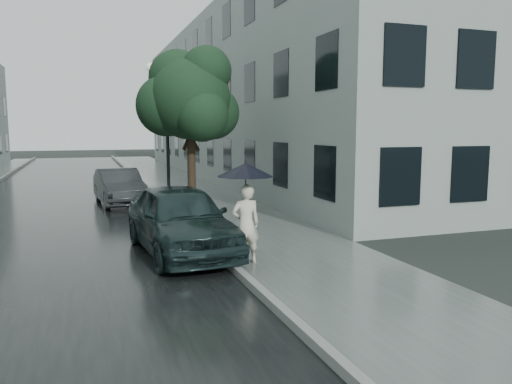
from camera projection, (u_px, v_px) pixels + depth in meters
name	position (u px, v px, depth m)	size (l,w,h in m)	color
ground	(306.00, 264.00, 10.41)	(120.00, 120.00, 0.00)	black
sidewalk	(195.00, 193.00, 21.74)	(3.50, 60.00, 0.01)	slate
kerb_near	(153.00, 193.00, 21.14)	(0.15, 60.00, 0.15)	slate
asphalt_road	(65.00, 199.00, 20.00)	(6.85, 60.00, 0.00)	black
building_near	(253.00, 100.00, 29.90)	(7.02, 36.00, 9.00)	gray
pedestrian	(246.00, 224.00, 10.36)	(0.61, 0.40, 1.66)	beige
umbrella	(246.00, 170.00, 10.19)	(1.39, 1.39, 1.23)	black
street_tree	(190.00, 98.00, 16.55)	(3.49, 3.17, 5.51)	#332619
lamp_post	(163.00, 125.00, 18.01)	(0.83, 0.43, 5.13)	black
car_near	(180.00, 219.00, 11.27)	(1.84, 4.57, 1.56)	black
car_far	(119.00, 187.00, 18.53)	(1.40, 4.01, 1.32)	#242729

